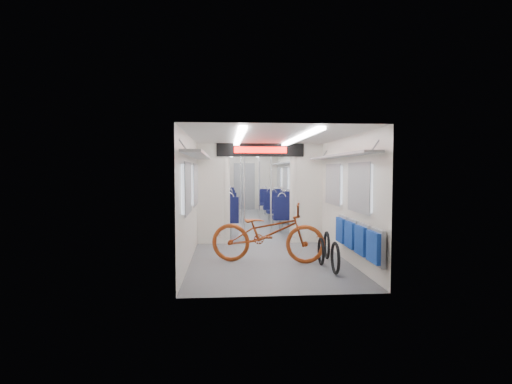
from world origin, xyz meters
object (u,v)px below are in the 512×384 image
seat_bay_far_right (273,202)px  stanchion_far_right (259,187)px  bike_hoop_b (321,253)px  seat_bay_near_left (221,211)px  stanchion_far_left (241,187)px  bicycle (268,233)px  stanchion_near_right (271,192)px  stanchion_near_left (244,192)px  bike_hoop_c (327,246)px  seat_bay_near_right (285,210)px  seat_bay_far_left (222,201)px  bike_hoop_a (335,260)px  flip_bench (357,237)px

seat_bay_far_right → stanchion_far_right: size_ratio=0.88×
bike_hoop_b → seat_bay_near_left: 4.57m
seat_bay_far_right → stanchion_far_left: stanchion_far_left is taller
bicycle → stanchion_near_right: stanchion_near_right is taller
stanchion_near_left → bike_hoop_c: bearing=-58.6°
seat_bay_near_right → stanchion_far_right: (-0.65, 1.23, 0.61)m
seat_bay_far_left → stanchion_far_left: 2.38m
bike_hoop_a → bike_hoop_b: size_ratio=1.09×
bicycle → flip_bench: 1.62m
bike_hoop_a → stanchion_far_left: 6.70m
seat_bay_far_left → stanchion_near_left: bearing=-83.5°
bike_hoop_c → bike_hoop_a: bearing=-97.4°
seat_bay_near_right → stanchion_near_left: 2.28m
seat_bay_near_left → bike_hoop_a: bearing=-68.5°
bike_hoop_b → stanchion_near_right: (-0.56, 2.96, 0.93)m
flip_bench → bike_hoop_a: flip_bench is taller
seat_bay_near_left → stanchion_near_left: bearing=-66.1°
stanchion_near_left → stanchion_near_right: same height
bike_hoop_b → seat_bay_far_left: (-1.83, 8.09, 0.33)m
bike_hoop_a → seat_bay_near_left: seat_bay_near_left is taller
bicycle → seat_bay_far_left: bearing=17.9°
seat_bay_near_right → stanchion_near_left: stanchion_near_left is taller
flip_bench → seat_bay_far_right: size_ratio=1.05×
bike_hoop_c → seat_bay_far_right: seat_bay_far_right is taller
bike_hoop_c → stanchion_far_right: bearing=98.8°
seat_bay_far_right → stanchion_far_right: 1.84m
bicycle → stanchion_near_right: (0.36, 2.67, 0.61)m
bike_hoop_c → seat_bay_near_right: size_ratio=0.26×
bike_hoop_a → bicycle: bearing=136.8°
bike_hoop_b → stanchion_near_right: stanchion_near_right is taller
bike_hoop_c → stanchion_far_left: 5.67m
bicycle → bike_hoop_a: (1.00, -0.94, -0.30)m
bicycle → seat_bay_far_right: (0.97, 7.17, -0.01)m
seat_bay_near_right → flip_bench: bearing=-85.4°
seat_bay_near_right → seat_bay_far_right: (0.00, 2.83, -0.00)m
seat_bay_near_right → seat_bay_far_left: bearing=118.4°
bike_hoop_a → seat_bay_far_right: 8.11m
seat_bay_near_right → stanchion_near_right: 1.87m
seat_bay_near_right → stanchion_near_right: stanchion_near_right is taller
bike_hoop_b → stanchion_far_right: 5.96m
stanchion_near_left → seat_bay_far_right: bearing=74.6°
bike_hoop_c → seat_bay_far_right: bearing=91.5°
stanchion_far_right → stanchion_near_right: bearing=-89.0°
bike_hoop_a → stanchion_far_right: bearing=96.0°
seat_bay_near_left → seat_bay_far_left: size_ratio=1.01×
seat_bay_near_left → stanchion_near_left: stanchion_near_left is taller
bike_hoop_a → stanchion_near_left: stanchion_near_left is taller
flip_bench → bike_hoop_b: size_ratio=4.32×
bike_hoop_a → stanchion_near_right: stanchion_near_right is taller
stanchion_far_right → seat_bay_far_left: bearing=118.6°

